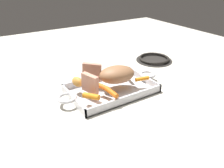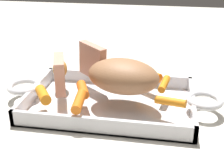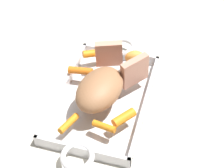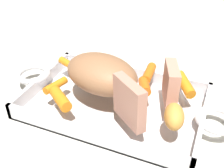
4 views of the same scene
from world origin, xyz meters
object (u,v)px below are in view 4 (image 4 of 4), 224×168
baby_carrot_southwest (56,85)px  pork_roast (101,74)px  roast_slice_thin (129,102)px  baby_carrot_center_left (145,86)px  baby_carrot_center_right (70,65)px  potato_halved (174,116)px  baby_carrot_northwest (185,84)px  roasting_dish (115,102)px  baby_carrot_long (149,73)px  baby_carrot_southeast (60,99)px  roast_slice_outer (171,84)px

baby_carrot_southwest → pork_roast: bearing=21.2°
roast_slice_thin → baby_carrot_center_left: (-0.00, 0.10, -0.03)m
baby_carrot_center_right → potato_halved: 0.28m
roast_slice_thin → baby_carrot_northwest: size_ratio=1.19×
potato_halved → baby_carrot_northwest: bearing=91.1°
roasting_dish → baby_carrot_center_right: bearing=160.3°
baby_carrot_long → baby_carrot_center_left: same height
baby_carrot_southwest → baby_carrot_center_left: size_ratio=1.18×
baby_carrot_long → baby_carrot_center_left: size_ratio=1.37×
baby_carrot_northwest → baby_carrot_southeast: baby_carrot_northwest is taller
roast_slice_outer → baby_carrot_northwest: roast_slice_outer is taller
roast_slice_thin → baby_carrot_northwest: 0.15m
pork_roast → baby_carrot_center_right: bearing=154.1°
baby_carrot_long → potato_halved: 0.16m
baby_carrot_southeast → baby_carrot_long: size_ratio=0.90×
baby_carrot_long → potato_halved: potato_halved is taller
roast_slice_thin → baby_carrot_northwest: roast_slice_thin is taller
baby_carrot_northwest → potato_halved: size_ratio=1.20×
pork_roast → baby_carrot_northwest: (0.16, 0.07, -0.03)m
baby_carrot_center_right → baby_carrot_southeast: (0.05, -0.12, 0.00)m
roast_slice_thin → baby_carrot_southeast: bearing=-177.4°
roast_slice_thin → potato_halved: 0.08m
roast_slice_outer → baby_carrot_southwest: 0.23m
pork_roast → potato_halved: size_ratio=2.79×
baby_carrot_center_left → potato_halved: potato_halved is taller
pork_roast → roast_slice_thin: size_ratio=1.96×
roasting_dish → baby_carrot_southwest: 0.13m
baby_carrot_long → baby_carrot_southwest: 0.20m
pork_roast → baby_carrot_center_left: pork_roast is taller
baby_carrot_center_right → potato_halved: size_ratio=1.10×
roast_slice_thin → baby_carrot_southwest: 0.17m
roasting_dish → roast_slice_thin: bearing=-51.8°
roast_slice_thin → potato_halved: bearing=11.7°
pork_roast → roast_slice_thin: bearing=-38.8°
baby_carrot_long → roast_slice_outer: bearing=-47.4°
baby_carrot_long → baby_carrot_southwest: bearing=-144.6°
roasting_dish → baby_carrot_center_left: (0.05, 0.03, 0.04)m
baby_carrot_southeast → baby_carrot_southwest: bearing=132.6°
pork_roast → baby_carrot_center_left: (0.08, 0.03, -0.03)m
roast_slice_thin → pork_roast: bearing=141.2°
baby_carrot_long → baby_carrot_center_left: bearing=-83.3°
roasting_dish → baby_carrot_southwest: bearing=-162.3°
roast_slice_outer → baby_carrot_long: 0.09m
pork_roast → baby_carrot_southeast: pork_roast is taller
roasting_dish → pork_roast: size_ratio=3.08×
roast_slice_thin → baby_carrot_northwest: bearing=61.3°
baby_carrot_center_right → baby_carrot_long: bearing=10.5°
baby_carrot_southwest → potato_halved: size_ratio=1.03×
baby_carrot_long → roast_slice_thin: bearing=-87.4°
pork_roast → baby_carrot_southeast: bearing=-125.5°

